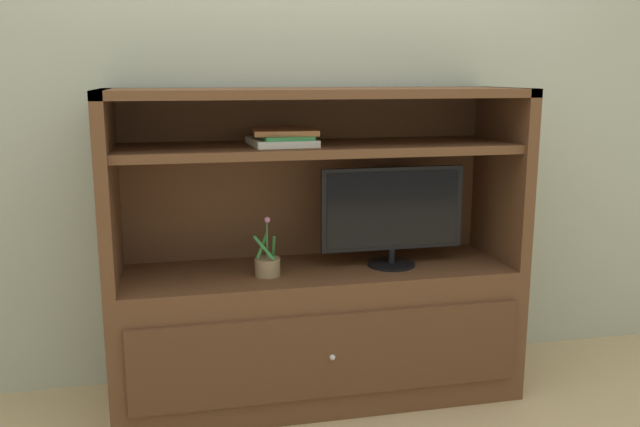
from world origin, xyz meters
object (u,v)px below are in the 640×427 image
media_console (317,298)px  potted_plant (267,265)px  tv_monitor (393,213)px  magazine_stack (283,137)px

media_console → potted_plant: 0.30m
media_console → tv_monitor: (0.32, -0.04, 0.37)m
potted_plant → magazine_stack: magazine_stack is taller
media_console → magazine_stack: bearing=-177.6°
potted_plant → magazine_stack: (0.08, 0.06, 0.52)m
media_console → magazine_stack: (-0.14, -0.01, 0.71)m
media_console → tv_monitor: media_console is taller
media_console → potted_plant: bearing=-163.2°
tv_monitor → potted_plant: tv_monitor is taller
magazine_stack → tv_monitor: bearing=-3.8°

